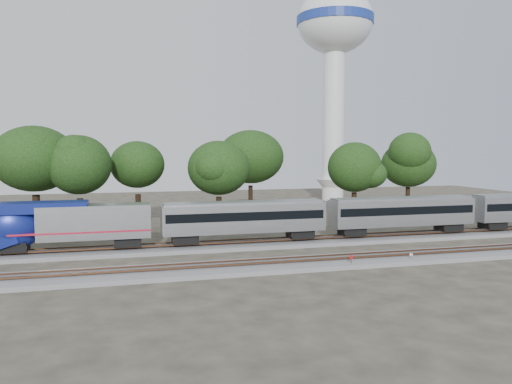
{
  "coord_description": "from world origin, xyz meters",
  "views": [
    {
      "loc": [
        -12.98,
        -45.18,
        10.32
      ],
      "look_at": [
        0.35,
        5.0,
        5.93
      ],
      "focal_mm": 35.0,
      "sensor_mm": 36.0,
      "label": 1
    }
  ],
  "objects": [
    {
      "name": "tree_6",
      "position": [
        18.94,
        20.07,
        7.83
      ],
      "size": [
        7.98,
        7.98,
        11.26
      ],
      "color": "black",
      "rests_on": "ground"
    },
    {
      "name": "track_far",
      "position": [
        0.0,
        6.0,
        0.21
      ],
      "size": [
        160.0,
        5.0,
        0.73
      ],
      "color": "slate",
      "rests_on": "ground"
    },
    {
      "name": "tree_3",
      "position": [
        -11.24,
        21.65,
        8.39
      ],
      "size": [
        8.54,
        8.54,
        12.04
      ],
      "color": "black",
      "rests_on": "ground"
    },
    {
      "name": "tree_2",
      "position": [
        -18.03,
        16.56,
        8.56
      ],
      "size": [
        8.72,
        8.72,
        12.29
      ],
      "color": "black",
      "rests_on": "ground"
    },
    {
      "name": "tree_1",
      "position": [
        -23.09,
        18.25,
        9.26
      ],
      "size": [
        9.43,
        9.43,
        13.29
      ],
      "color": "black",
      "rests_on": "ground"
    },
    {
      "name": "train",
      "position": [
        27.71,
        6.0,
        3.21
      ],
      "size": [
        109.54,
        3.13,
        4.61
      ],
      "color": "#B9BCC1",
      "rests_on": "ground"
    },
    {
      "name": "track_near",
      "position": [
        0.0,
        -4.0,
        0.21
      ],
      "size": [
        160.0,
        5.0,
        0.73
      ],
      "color": "slate",
      "rests_on": "ground"
    },
    {
      "name": "switch_stand_white",
      "position": [
        12.3,
        -5.39,
        0.58
      ],
      "size": [
        0.28,
        0.12,
        0.91
      ],
      "rotation": [
        0.0,
        0.0,
        -0.35
      ],
      "color": "#512D19",
      "rests_on": "ground"
    },
    {
      "name": "tree_7",
      "position": [
        31.39,
        26.11,
        8.0
      ],
      "size": [
        8.15,
        8.15,
        11.49
      ],
      "color": "black",
      "rests_on": "ground"
    },
    {
      "name": "ground",
      "position": [
        0.0,
        0.0,
        0.0
      ],
      "size": [
        160.0,
        160.0,
        0.0
      ],
      "primitive_type": "plane",
      "color": "#383328",
      "rests_on": "ground"
    },
    {
      "name": "tree_4",
      "position": [
        -1.26,
        17.47,
        8.01
      ],
      "size": [
        8.16,
        8.16,
        11.5
      ],
      "color": "black",
      "rests_on": "ground"
    },
    {
      "name": "water_tower",
      "position": [
        28.65,
        49.79,
        31.54
      ],
      "size": [
        15.38,
        15.38,
        42.57
      ],
      "color": "silver",
      "rests_on": "ground"
    },
    {
      "name": "switch_stand_red",
      "position": [
        6.21,
        -5.63,
        0.7
      ],
      "size": [
        0.34,
        0.15,
        1.09
      ],
      "rotation": [
        0.0,
        0.0,
        -0.35
      ],
      "color": "#512D19",
      "rests_on": "ground"
    },
    {
      "name": "tree_5",
      "position": [
        5.33,
        26.91,
        9.27
      ],
      "size": [
        9.43,
        9.43,
        13.3
      ],
      "color": "black",
      "rests_on": "ground"
    },
    {
      "name": "switch_lever",
      "position": [
        7.83,
        -5.7,
        0.15
      ],
      "size": [
        0.55,
        0.39,
        0.3
      ],
      "primitive_type": "cube",
      "rotation": [
        0.0,
        0.0,
        0.2
      ],
      "color": "#512D19",
      "rests_on": "ground"
    }
  ]
}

